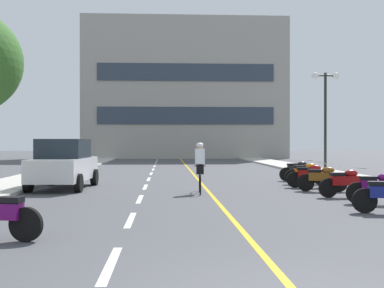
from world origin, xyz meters
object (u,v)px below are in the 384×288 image
(motorcycle_3, at_px, (345,182))
(cyclist_rider, at_px, (200,167))
(motorcycle_4, at_px, (322,178))
(motorcycle_2, at_px, (378,187))
(motorcycle_5, at_px, (310,175))
(parked_car_near, at_px, (64,164))
(street_lamp_mid, at_px, (325,99))
(motorcycle_7, at_px, (298,170))
(motorcycle_6, at_px, (306,173))

(motorcycle_3, height_order, cyclist_rider, cyclist_rider)
(motorcycle_3, height_order, motorcycle_4, same)
(motorcycle_2, relative_size, cyclist_rider, 0.95)
(motorcycle_5, bearing_deg, parked_car_near, 178.93)
(motorcycle_2, bearing_deg, motorcycle_4, 97.01)
(motorcycle_4, bearing_deg, street_lamp_mid, 71.47)
(motorcycle_4, xyz_separation_m, motorcycle_7, (0.42, 4.71, 0.00))
(cyclist_rider, bearing_deg, motorcycle_6, 35.22)
(street_lamp_mid, height_order, motorcycle_7, street_lamp_mid)
(motorcycle_2, bearing_deg, motorcycle_6, 91.77)
(motorcycle_6, height_order, motorcycle_7, same)
(parked_car_near, height_order, motorcycle_7, parked_car_near)
(motorcycle_5, height_order, motorcycle_7, same)
(street_lamp_mid, bearing_deg, motorcycle_3, -104.82)
(motorcycle_5, distance_m, motorcycle_6, 1.45)
(parked_car_near, distance_m, motorcycle_6, 9.46)
(motorcycle_2, distance_m, motorcycle_7, 8.25)
(motorcycle_2, xyz_separation_m, motorcycle_7, (-0.02, 8.25, 0.00))
(motorcycle_6, relative_size, motorcycle_7, 1.00)
(motorcycle_5, xyz_separation_m, cyclist_rider, (-4.24, -1.74, 0.41))
(motorcycle_4, distance_m, motorcycle_6, 2.87)
(motorcycle_2, bearing_deg, parked_car_near, 151.72)
(motorcycle_3, xyz_separation_m, motorcycle_4, (-0.15, 1.78, 0.00))
(motorcycle_4, relative_size, motorcycle_6, 0.98)
(motorcycle_2, xyz_separation_m, motorcycle_6, (-0.20, 6.40, 0.00))
(motorcycle_2, distance_m, cyclist_rider, 5.71)
(motorcycle_2, height_order, cyclist_rider, cyclist_rider)
(parked_car_near, xyz_separation_m, motorcycle_2, (9.56, -5.15, -0.44))
(street_lamp_mid, bearing_deg, motorcycle_4, -108.53)
(motorcycle_2, bearing_deg, motorcycle_3, 99.07)
(motorcycle_7, bearing_deg, motorcycle_5, -97.46)
(motorcycle_2, xyz_separation_m, motorcycle_4, (-0.44, 3.54, 0.00))
(motorcycle_6, bearing_deg, motorcycle_2, -88.23)
(motorcycle_6, relative_size, cyclist_rider, 0.96)
(motorcycle_3, bearing_deg, motorcycle_5, 92.97)
(motorcycle_7, height_order, cyclist_rider, cyclist_rider)
(motorcycle_7, bearing_deg, motorcycle_2, -89.87)
(motorcycle_3, distance_m, motorcycle_4, 1.79)
(motorcycle_3, distance_m, motorcycle_5, 3.22)
(parked_car_near, height_order, motorcycle_4, parked_car_near)
(motorcycle_7, bearing_deg, cyclist_rider, -132.94)
(parked_car_near, height_order, motorcycle_5, parked_car_near)
(motorcycle_3, bearing_deg, parked_car_near, 159.95)
(parked_car_near, relative_size, cyclist_rider, 2.42)
(motorcycle_2, relative_size, motorcycle_6, 0.99)
(motorcycle_2, bearing_deg, motorcycle_5, 95.14)
(motorcycle_4, bearing_deg, motorcycle_3, -85.03)
(motorcycle_6, height_order, cyclist_rider, cyclist_rider)
(street_lamp_mid, distance_m, motorcycle_2, 13.13)
(parked_car_near, xyz_separation_m, motorcycle_4, (9.13, -1.61, -0.44))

